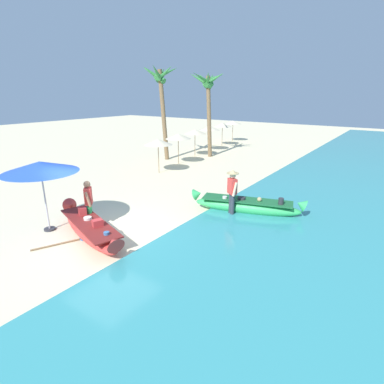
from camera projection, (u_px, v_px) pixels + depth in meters
The scene contains 15 objects.
ground_plane at pixel (108, 233), 9.85m from camera, with size 80.00×80.00×0.00m, color beige.
boat_red_foreground at pixel (90, 229), 9.49m from camera, with size 4.06×1.91×0.83m.
boat_green_midground at pixel (247, 206), 11.39m from camera, with size 4.19×1.83×0.83m.
person_vendor_hatted at pixel (232, 190), 10.93m from camera, with size 0.56×0.47×1.75m.
person_tourist_customer at pixel (89, 201), 10.04m from camera, with size 0.53×0.52×1.61m.
patio_umbrella_large at pixel (40, 167), 9.43m from camera, with size 2.30×2.30×2.31m.
parasol_row_0 at pixel (158, 142), 16.78m from camera, with size 1.60×1.60×1.91m.
parasol_row_1 at pixel (178, 136), 18.99m from camera, with size 1.60×1.60×1.91m.
parasol_row_2 at pixel (195, 132), 21.32m from camera, with size 1.60×1.60×1.91m.
parasol_row_3 at pixel (209, 128), 23.42m from camera, with size 1.60×1.60×1.91m.
parasol_row_4 at pixel (222, 125), 25.81m from camera, with size 1.60×1.60×1.91m.
parasol_row_5 at pixel (233, 122), 28.10m from camera, with size 1.60×1.60×1.91m.
palm_tree_tall_inland at pixel (208, 88), 20.49m from camera, with size 2.63×2.90×5.74m.
palm_tree_leaning_seaward at pixel (160, 84), 19.60m from camera, with size 2.67×2.82×6.09m.
paddle at pixel (67, 242), 9.20m from camera, with size 0.82×1.51×0.05m.
Camera 1 is at (7.36, -5.79, 4.31)m, focal length 28.53 mm.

